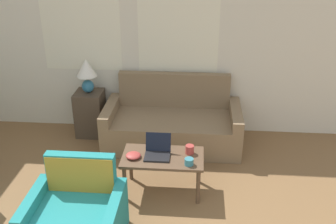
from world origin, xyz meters
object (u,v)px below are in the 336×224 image
(table_lamp, at_px, (87,72))
(couch, at_px, (173,125))
(armchair, at_px, (77,219))
(cup_navy, at_px, (190,149))
(snack_bowl, at_px, (133,155))
(coffee_table, at_px, (163,161))
(laptop, at_px, (158,151))
(cup_yellow, at_px, (189,162))

(table_lamp, bearing_deg, couch, -7.27)
(armchair, xyz_separation_m, cup_navy, (1.03, 0.94, 0.25))
(snack_bowl, bearing_deg, coffee_table, 9.32)
(cup_navy, xyz_separation_m, snack_bowl, (-0.61, -0.14, -0.02))
(armchair, distance_m, snack_bowl, 0.93)
(laptop, distance_m, snack_bowl, 0.27)
(laptop, relative_size, cup_yellow, 2.92)
(coffee_table, bearing_deg, cup_navy, 16.39)
(couch, xyz_separation_m, armchair, (-0.76, -2.00, -0.01))
(table_lamp, height_order, laptop, table_lamp)
(armchair, height_order, cup_navy, armchair)
(laptop, xyz_separation_m, cup_navy, (0.35, 0.07, -0.00))
(laptop, bearing_deg, cup_navy, 10.78)
(table_lamp, distance_m, coffee_table, 1.83)
(laptop, height_order, cup_yellow, laptop)
(couch, bearing_deg, laptop, -94.55)
(cup_yellow, xyz_separation_m, snack_bowl, (-0.62, 0.10, -0.01))
(couch, xyz_separation_m, cup_yellow, (0.26, -1.29, 0.23))
(snack_bowl, bearing_deg, cup_yellow, -8.82)
(couch, height_order, armchair, couch)
(table_lamp, bearing_deg, snack_bowl, -57.74)
(table_lamp, height_order, coffee_table, table_lamp)
(couch, bearing_deg, table_lamp, 172.73)
(cup_yellow, bearing_deg, couch, 101.62)
(cup_navy, bearing_deg, snack_bowl, -167.24)
(coffee_table, height_order, laptop, laptop)
(cup_navy, distance_m, cup_yellow, 0.23)
(armchair, distance_m, laptop, 1.14)
(armchair, bearing_deg, snack_bowl, 62.80)
(laptop, height_order, snack_bowl, laptop)
(table_lamp, distance_m, laptop, 1.75)
(cup_navy, bearing_deg, couch, 104.10)
(couch, bearing_deg, cup_navy, -75.90)
(cup_navy, bearing_deg, laptop, -169.22)
(armchair, xyz_separation_m, laptop, (0.68, 0.88, 0.25))
(couch, height_order, cup_yellow, couch)
(table_lamp, relative_size, laptop, 1.71)
(table_lamp, xyz_separation_m, snack_bowl, (0.85, -1.34, -0.47))
(laptop, relative_size, snack_bowl, 1.69)
(cup_navy, bearing_deg, cup_yellow, -89.91)
(cup_navy, relative_size, snack_bowl, 0.59)
(cup_navy, height_order, cup_yellow, cup_navy)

